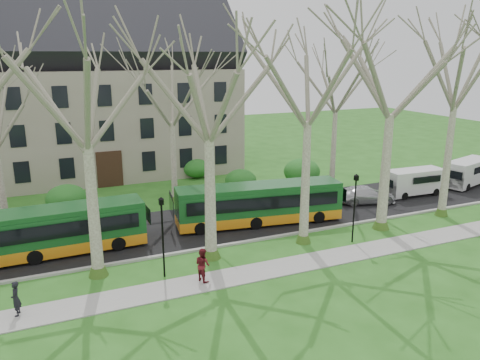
% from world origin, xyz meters
% --- Properties ---
extents(ground, '(120.00, 120.00, 0.00)m').
position_xyz_m(ground, '(0.00, 0.00, 0.00)').
color(ground, '#265B1A').
rests_on(ground, ground).
extents(sidewalk, '(70.00, 2.00, 0.06)m').
position_xyz_m(sidewalk, '(0.00, -2.50, 0.03)').
color(sidewalk, gray).
rests_on(sidewalk, ground).
extents(road, '(80.00, 8.00, 0.06)m').
position_xyz_m(road, '(0.00, 5.50, 0.03)').
color(road, black).
rests_on(road, ground).
extents(curb, '(80.00, 0.25, 0.14)m').
position_xyz_m(curb, '(0.00, 1.50, 0.07)').
color(curb, '#A5A39E').
rests_on(curb, ground).
extents(building, '(26.50, 12.20, 16.00)m').
position_xyz_m(building, '(-6.00, 24.00, 8.07)').
color(building, gray).
rests_on(building, ground).
extents(tree_row_verge, '(49.00, 7.00, 14.00)m').
position_xyz_m(tree_row_verge, '(0.00, 0.30, 7.00)').
color(tree_row_verge, gray).
rests_on(tree_row_verge, ground).
extents(tree_row_far, '(33.00, 7.00, 12.00)m').
position_xyz_m(tree_row_far, '(-1.33, 11.00, 6.00)').
color(tree_row_far, gray).
rests_on(tree_row_far, ground).
extents(lamp_row, '(36.22, 0.22, 4.30)m').
position_xyz_m(lamp_row, '(-0.00, -1.00, 2.57)').
color(lamp_row, black).
rests_on(lamp_row, ground).
extents(hedges, '(30.60, 8.60, 2.00)m').
position_xyz_m(hedges, '(-4.67, 14.00, 1.00)').
color(hedges, '#18541E').
rests_on(hedges, ground).
extents(bus_lead, '(11.48, 2.64, 2.86)m').
position_xyz_m(bus_lead, '(-11.71, 4.29, 1.49)').
color(bus_lead, '#164E20').
rests_on(bus_lead, road).
extents(bus_follow, '(11.57, 3.91, 2.84)m').
position_xyz_m(bus_follow, '(2.05, 4.25, 1.48)').
color(bus_follow, '#164E20').
rests_on(bus_follow, road).
extents(sedan, '(4.91, 3.09, 1.32)m').
position_xyz_m(sedan, '(11.74, 5.04, 0.72)').
color(sedan, '#B8B9BD').
rests_on(sedan, road).
extents(van_a, '(5.04, 2.02, 2.17)m').
position_xyz_m(van_a, '(16.69, 5.21, 1.14)').
color(van_a, silver).
rests_on(van_a, road).
extents(van_b, '(5.65, 3.32, 2.32)m').
position_xyz_m(van_b, '(23.15, 5.59, 1.22)').
color(van_b, silver).
rests_on(van_b, road).
extents(pedestrian_a, '(0.47, 0.64, 1.62)m').
position_xyz_m(pedestrian_a, '(-13.02, -2.18, 0.87)').
color(pedestrian_a, black).
rests_on(pedestrian_a, sidewalk).
extents(pedestrian_b, '(0.93, 1.04, 1.76)m').
position_xyz_m(pedestrian_b, '(-4.31, -2.31, 0.94)').
color(pedestrian_b, '#5C151B').
rests_on(pedestrian_b, sidewalk).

